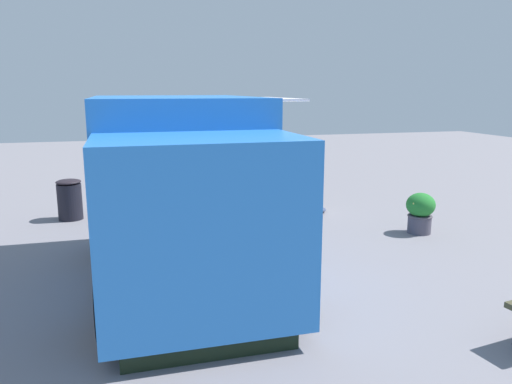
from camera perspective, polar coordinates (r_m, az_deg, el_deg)
ground_plane at (r=7.85m, az=-4.22°, el=-7.94°), size 40.00×40.00×0.00m
food_truck at (r=6.87m, az=-8.62°, el=-0.23°), size 4.65×2.86×2.55m
person_customer at (r=10.82m, az=6.92°, el=-0.73°), size 0.76×0.69×0.84m
planter_flowering_near at (r=9.69m, az=18.49°, el=-2.15°), size 0.53×0.53×0.77m
planter_flowering_far at (r=11.20m, az=-12.28°, el=0.19°), size 0.61×0.61×0.87m
trash_bin at (r=10.86m, az=-20.78°, el=-0.78°), size 0.50×0.50×0.84m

